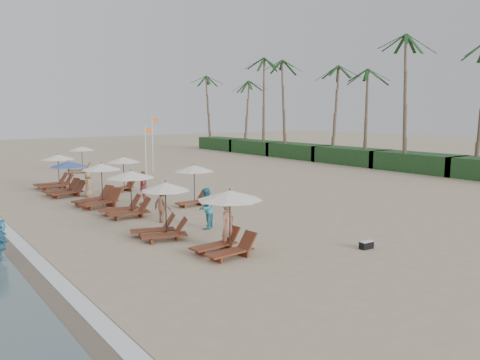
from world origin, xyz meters
TOP-DOWN VIEW (x-y plane):
  - ground at (0.00, 0.00)m, footprint 160.00×160.00m
  - shrub_hedge at (22.00, 14.50)m, footprint 3.20×53.00m
  - palm_row at (21.91, 15.40)m, footprint 7.00×52.00m
  - lounger_station_0 at (-5.43, -3.56)m, footprint 2.61×2.44m
  - lounger_station_1 at (-6.25, -0.06)m, footprint 2.44×2.31m
  - lounger_station_2 at (-5.72, 4.76)m, footprint 2.75×2.40m
  - lounger_station_3 at (-6.01, 8.14)m, footprint 2.76×2.65m
  - lounger_station_4 at (-6.44, 12.61)m, footprint 2.73×2.41m
  - lounger_station_5 at (-6.22, 15.74)m, footprint 2.69×2.22m
  - inland_station_0 at (-1.59, 5.26)m, footprint 2.50×2.24m
  - inland_station_1 at (-2.93, 12.12)m, footprint 2.68×2.24m
  - inland_station_2 at (-1.96, 23.46)m, footprint 2.64×2.24m
  - beachgoer_near at (-4.95, -3.01)m, footprint 0.76×0.61m
  - beachgoer_mid_a at (-3.92, 0.21)m, footprint 1.13×1.12m
  - beachgoer_mid_b at (-4.92, 2.44)m, footprint 0.92×1.24m
  - beachgoer_far_a at (-3.78, 6.98)m, footprint 0.98×1.19m
  - beachgoer_far_b at (-5.45, 11.23)m, footprint 0.72×0.89m
  - waterline_walker at (-12.19, 0.52)m, footprint 0.62×1.42m
  - duffel_bag at (-0.68, -6.09)m, footprint 0.56×0.31m
  - flag_pole_near at (0.68, 16.10)m, footprint 0.60×0.08m
  - flag_pole_far at (3.34, 20.40)m, footprint 0.60×0.08m

SIDE VIEW (x-z plane):
  - ground at x=0.00m, z-range 0.00..0.00m
  - duffel_bag at x=-0.68m, z-range 0.00..0.30m
  - waterline_walker at x=-12.19m, z-range 0.00..1.48m
  - beachgoer_far_b at x=-5.45m, z-range 0.00..1.57m
  - shrub_hedge at x=22.00m, z-range 0.00..1.60m
  - beachgoer_mid_b at x=-4.92m, z-range 0.00..1.71m
  - beachgoer_near at x=-4.95m, z-range 0.00..1.81m
  - beachgoer_mid_a at x=-3.92m, z-range 0.00..1.84m
  - beachgoer_far_a at x=-3.78m, z-range 0.00..1.90m
  - lounger_station_4 at x=-6.44m, z-range -0.04..2.09m
  - lounger_station_3 at x=-6.01m, z-range -0.13..2.22m
  - lounger_station_5 at x=-6.22m, z-range -0.10..2.22m
  - lounger_station_1 at x=-6.25m, z-range -0.03..2.28m
  - lounger_station_2 at x=-5.72m, z-range 0.00..2.25m
  - lounger_station_0 at x=-5.43m, z-range 0.11..2.47m
  - inland_station_1 at x=-2.93m, z-range 0.28..2.51m
  - inland_station_2 at x=-1.96m, z-range 0.32..2.54m
  - inland_station_0 at x=-1.59m, z-range 0.38..2.61m
  - flag_pole_near at x=0.68m, z-range 0.24..4.37m
  - flag_pole_far at x=3.34m, z-range 0.25..5.05m
  - palm_row at x=21.91m, z-range 3.76..16.06m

